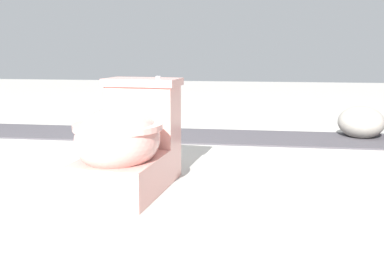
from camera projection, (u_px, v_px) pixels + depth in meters
ground_plane at (94, 176)px, 2.33m from camera, size 14.00×14.00×0.00m
gravel_strip at (212, 136)px, 3.34m from camera, size 0.56×8.00×0.01m
toilet at (127, 143)px, 2.06m from camera, size 0.67×0.44×0.52m
boulder_near at (361, 122)px, 3.29m from camera, size 0.42×0.40×0.24m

